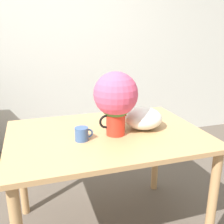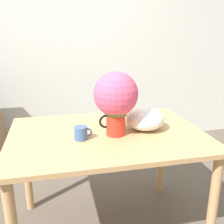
{
  "view_description": "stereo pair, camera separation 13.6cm",
  "coord_description": "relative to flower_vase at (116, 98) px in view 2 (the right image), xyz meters",
  "views": [
    {
      "loc": [
        -0.23,
        -1.41,
        1.45
      ],
      "look_at": [
        0.25,
        0.12,
        0.95
      ],
      "focal_mm": 42.0,
      "sensor_mm": 36.0,
      "label": 1
    },
    {
      "loc": [
        -0.1,
        -1.44,
        1.45
      ],
      "look_at": [
        0.25,
        0.12,
        0.95
      ],
      "focal_mm": 42.0,
      "sensor_mm": 36.0,
      "label": 2
    }
  ],
  "objects": [
    {
      "name": "wall_back",
      "position": [
        -0.28,
        1.76,
        0.26
      ],
      "size": [
        8.0,
        0.05,
        2.6
      ],
      "color": "silver",
      "rests_on": "ground_plane"
    },
    {
      "name": "table",
      "position": [
        -0.05,
        0.04,
        -0.35
      ],
      "size": [
        1.3,
        0.92,
        0.79
      ],
      "color": "tan",
      "rests_on": "ground_plane"
    },
    {
      "name": "flower_vase",
      "position": [
        0.0,
        0.0,
        0.0
      ],
      "size": [
        0.29,
        0.29,
        0.42
      ],
      "color": "red",
      "rests_on": "table"
    },
    {
      "name": "coffee_mug",
      "position": [
        -0.23,
        -0.03,
        -0.2
      ],
      "size": [
        0.12,
        0.08,
        0.09
      ],
      "color": "#385689",
      "rests_on": "table"
    },
    {
      "name": "white_bowl",
      "position": [
        0.22,
        0.05,
        -0.17
      ],
      "size": [
        0.26,
        0.26,
        0.15
      ],
      "color": "silver",
      "rests_on": "table"
    }
  ]
}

